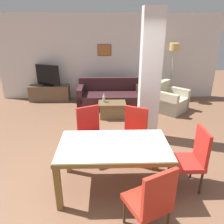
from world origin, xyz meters
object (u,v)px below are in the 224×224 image
object	(u,v)px
dining_chair_far_left	(91,131)
sofa	(110,97)
dining_chair_near_right	(151,200)
tv_screen	(48,76)
floor_lamp	(174,53)
armchair	(168,101)
dining_chair_far_right	(134,132)
tv_stand	(50,93)
coffee_table	(112,110)
dining_table	(114,154)
bottle	(104,99)
dining_chair_head_right	(192,157)

from	to	relation	value
dining_chair_far_left	sofa	distance (m)	2.83
dining_chair_near_right	tv_screen	size ratio (longest dim) A/B	1.25
floor_lamp	armchair	bearing A→B (deg)	-108.09
dining_chair_far_right	sofa	world-z (taller)	dining_chair_far_right
tv_stand	coffee_table	bearing A→B (deg)	-35.85
sofa	coffee_table	world-z (taller)	sofa
dining_chair_far_right	dining_table	bearing A→B (deg)	90.00
dining_table	bottle	world-z (taller)	dining_table
coffee_table	floor_lamp	xyz separation A→B (m)	(1.96, 1.38, 1.32)
armchair	floor_lamp	bearing A→B (deg)	-153.87
armchair	bottle	xyz separation A→B (m)	(-1.89, -0.43, 0.23)
coffee_table	floor_lamp	size ratio (longest dim) A/B	0.40
dining_table	sofa	distance (m)	3.69
armchair	bottle	world-z (taller)	armchair
dining_chair_head_right	coffee_table	size ratio (longest dim) A/B	1.35
tv_screen	tv_stand	bearing A→B (deg)	21.73
dining_table	floor_lamp	distance (m)	4.70
dining_chair_far_left	sofa	bearing A→B (deg)	-122.82
tv_stand	armchair	bearing A→B (deg)	-14.76
bottle	tv_screen	size ratio (longest dim) A/B	0.30
armchair	tv_screen	world-z (taller)	tv_screen
dining_chair_far_left	floor_lamp	xyz separation A→B (m)	(2.41, 3.26, 1.00)
dining_table	coffee_table	size ratio (longest dim) A/B	2.20
sofa	tv_stand	bearing A→B (deg)	-15.56
tv_stand	dining_chair_head_right	bearing A→B (deg)	-53.29
dining_chair_head_right	tv_screen	xyz separation A→B (m)	(-3.15, 4.23, 0.31)
floor_lamp	bottle	bearing A→B (deg)	-148.72
dining_chair_near_right	coffee_table	bearing A→B (deg)	69.94
dining_chair_far_right	bottle	world-z (taller)	dining_chair_far_right
dining_chair_far_left	bottle	xyz separation A→B (m)	(0.23, 1.94, -0.02)
dining_table	dining_chair_far_left	size ratio (longest dim) A/B	1.64
sofa	tv_screen	size ratio (longest dim) A/B	2.46
dining_chair_near_right	dining_chair_head_right	size ratio (longest dim) A/B	1.00
dining_chair_far_right	dining_chair_head_right	size ratio (longest dim) A/B	1.00
tv_stand	dining_chair_far_right	bearing A→B (deg)	-55.13
dining_chair_near_right	dining_chair_far_left	size ratio (longest dim) A/B	1.00
dining_table	dining_chair_far_left	xyz separation A→B (m)	(-0.40, 0.88, -0.08)
dining_table	sofa	xyz separation A→B (m)	(0.02, 3.67, -0.33)
bottle	tv_stand	size ratio (longest dim) A/B	0.18
armchair	floor_lamp	world-z (taller)	floor_lamp
dining_table	dining_chair_head_right	world-z (taller)	dining_chair_head_right
dining_chair_near_right	dining_table	bearing A→B (deg)	90.00
dining_chair_far_right	dining_chair_near_right	bearing A→B (deg)	115.68
dining_table	coffee_table	bearing A→B (deg)	88.83
dining_chair_far_right	tv_screen	bearing A→B (deg)	-29.45
dining_chair_far_right	tv_stand	bearing A→B (deg)	-29.45
dining_table	tv_stand	distance (m)	4.67
sofa	tv_screen	world-z (taller)	tv_screen
floor_lamp	tv_screen	bearing A→B (deg)	178.83
dining_chair_head_right	coffee_table	world-z (taller)	dining_chair_head_right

